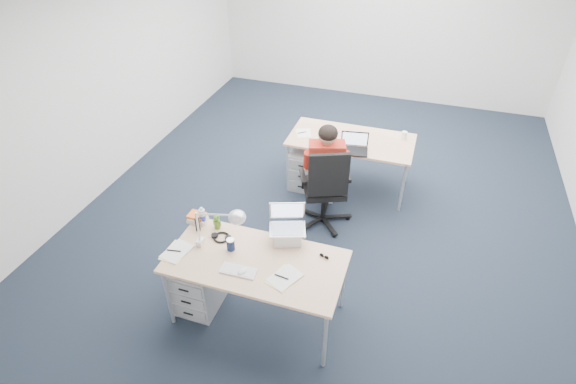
{
  "coord_description": "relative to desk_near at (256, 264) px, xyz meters",
  "views": [
    {
      "loc": [
        0.95,
        -4.74,
        3.59
      ],
      "look_at": [
        -0.23,
        -1.16,
        0.85
      ],
      "focal_mm": 28.0,
      "sensor_mm": 36.0,
      "label": 1
    }
  ],
  "objects": [
    {
      "name": "book_stack",
      "position": [
        -0.75,
        0.33,
        0.09
      ],
      "size": [
        0.22,
        0.2,
        0.08
      ],
      "primitive_type": "cube",
      "rotation": [
        0.0,
        0.0,
        0.43
      ],
      "color": "silver",
      "rests_on": "desk_near"
    },
    {
      "name": "water_bottle",
      "position": [
        -0.68,
        0.31,
        0.15
      ],
      "size": [
        0.07,
        0.07,
        0.2
      ],
      "primitive_type": "cylinder",
      "rotation": [
        0.0,
        0.0,
        0.08
      ],
      "color": "silver",
      "rests_on": "desk_near"
    },
    {
      "name": "desk_lamp",
      "position": [
        -0.41,
        0.03,
        0.3
      ],
      "size": [
        0.48,
        0.26,
        0.51
      ],
      "primitive_type": null,
      "rotation": [
        0.0,
        0.0,
        0.23
      ],
      "color": "silver",
      "rests_on": "desk_near"
    },
    {
      "name": "papers_right",
      "position": [
        0.31,
        -0.13,
        0.05
      ],
      "size": [
        0.29,
        0.33,
        0.01
      ],
      "primitive_type": "cube",
      "rotation": [
        0.0,
        0.0,
        -0.43
      ],
      "color": "#FFF693",
      "rests_on": "desk_near"
    },
    {
      "name": "office_chair",
      "position": [
        0.24,
        1.57,
        -0.37
      ],
      "size": [
        0.92,
        0.92,
        1.11
      ],
      "rotation": [
        0.0,
        0.0,
        0.4
      ],
      "color": "black",
      "rests_on": "ground"
    },
    {
      "name": "headphones",
      "position": [
        -0.42,
        0.18,
        0.06
      ],
      "size": [
        0.21,
        0.17,
        0.03
      ],
      "primitive_type": null,
      "rotation": [
        0.0,
        0.0,
        0.05
      ],
      "color": "black",
      "rests_on": "desk_near"
    },
    {
      "name": "desk_far",
      "position": [
        0.36,
        2.45,
        0.0
      ],
      "size": [
        1.6,
        0.8,
        0.73
      ],
      "color": "tan",
      "rests_on": "ground"
    },
    {
      "name": "drawer_pedestal_far",
      "position": [
        -0.18,
        2.31,
        -0.41
      ],
      "size": [
        0.4,
        0.5,
        0.55
      ],
      "primitive_type": "cube",
      "color": "#A8AAAE",
      "rests_on": "ground"
    },
    {
      "name": "bear_figurine",
      "position": [
        -0.52,
        0.3,
        0.13
      ],
      "size": [
        0.1,
        0.08,
        0.16
      ],
      "primitive_type": null,
      "rotation": [
        0.0,
        0.0,
        -0.23
      ],
      "color": "#39721E",
      "rests_on": "desk_near"
    },
    {
      "name": "far_papers",
      "position": [
        -0.27,
        2.39,
        0.05
      ],
      "size": [
        0.26,
        0.3,
        0.01
      ],
      "primitive_type": "cube",
      "rotation": [
        0.0,
        0.0,
        0.38
      ],
      "color": "white",
      "rests_on": "desk_far"
    },
    {
      "name": "seated_person",
      "position": [
        0.19,
        1.74,
        -0.02
      ],
      "size": [
        0.54,
        0.78,
        1.31
      ],
      "rotation": [
        0.0,
        0.0,
        0.31
      ],
      "color": "#B02719",
      "rests_on": "ground"
    },
    {
      "name": "computer_mouse",
      "position": [
        -0.05,
        -0.17,
        0.06
      ],
      "size": [
        0.1,
        0.11,
        0.03
      ],
      "primitive_type": "ellipsoid",
      "rotation": [
        0.0,
        0.0,
        -0.4
      ],
      "color": "white",
      "rests_on": "desk_near"
    },
    {
      "name": "silver_laptop",
      "position": [
        0.18,
        0.35,
        0.22
      ],
      "size": [
        0.4,
        0.36,
        0.35
      ],
      "primitive_type": null,
      "rotation": [
        0.0,
        0.0,
        0.34
      ],
      "color": "silver",
      "rests_on": "desk_near"
    },
    {
      "name": "floor",
      "position": [
        0.23,
        2.09,
        -0.68
      ],
      "size": [
        7.0,
        7.0,
        0.0
      ],
      "primitive_type": "plane",
      "color": "#19212D",
      "rests_on": "ground"
    },
    {
      "name": "drawer_pedestal_near",
      "position": [
        -0.6,
        -0.04,
        -0.41
      ],
      "size": [
        0.4,
        0.5,
        0.55
      ],
      "primitive_type": "cube",
      "color": "#A8AAAE",
      "rests_on": "ground"
    },
    {
      "name": "can_koozie",
      "position": [
        -0.27,
        0.06,
        0.11
      ],
      "size": [
        0.09,
        0.09,
        0.12
      ],
      "primitive_type": "cylinder",
      "rotation": [
        0.0,
        0.0,
        0.37
      ],
      "color": "#152144",
      "rests_on": "desk_near"
    },
    {
      "name": "far_cup",
      "position": [
        1.0,
        2.67,
        0.1
      ],
      "size": [
        0.08,
        0.08,
        0.1
      ],
      "primitive_type": "cylinder",
      "rotation": [
        0.0,
        0.0,
        0.1
      ],
      "color": "white",
      "rests_on": "desk_far"
    },
    {
      "name": "desk_near",
      "position": [
        0.0,
        0.0,
        0.0
      ],
      "size": [
        1.6,
        0.8,
        0.73
      ],
      "color": "tan",
      "rests_on": "ground"
    },
    {
      "name": "papers_left",
      "position": [
        -0.73,
        -0.13,
        0.05
      ],
      "size": [
        0.23,
        0.3,
        0.01
      ],
      "primitive_type": "cube",
      "rotation": [
        0.0,
        0.0,
        -0.14
      ],
      "color": "#FFF693",
      "rests_on": "desk_near"
    },
    {
      "name": "dark_laptop",
      "position": [
        0.45,
        2.14,
        0.17
      ],
      "size": [
        0.39,
        0.38,
        0.24
      ],
      "primitive_type": null,
      "rotation": [
        0.0,
        0.0,
        0.17
      ],
      "color": "black",
      "rests_on": "desk_far"
    },
    {
      "name": "cordless_phone",
      "position": [
        -0.68,
        0.21,
        0.12
      ],
      "size": [
        0.05,
        0.03,
        0.15
      ],
      "primitive_type": "cube",
      "rotation": [
        0.0,
        0.0,
        0.26
      ],
      "color": "black",
      "rests_on": "desk_near"
    },
    {
      "name": "room",
      "position": [
        0.23,
        2.09,
        1.03
      ],
      "size": [
        6.02,
        7.02,
        2.8
      ],
      "color": "silver",
      "rests_on": "ground"
    },
    {
      "name": "wireless_keyboard",
      "position": [
        -0.09,
        -0.17,
        0.05
      ],
      "size": [
        0.32,
        0.14,
        0.02
      ],
      "primitive_type": "cube",
      "rotation": [
        0.0,
        0.0,
        0.03
      ],
      "color": "white",
      "rests_on": "desk_near"
    },
    {
      "name": "sunglasses",
      "position": [
        0.57,
        0.23,
        0.06
      ],
      "size": [
        0.11,
        0.07,
        0.02
      ],
      "primitive_type": null,
      "rotation": [
        0.0,
        0.0,
        -0.32
      ],
      "color": "black",
      "rests_on": "desk_near"
    }
  ]
}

